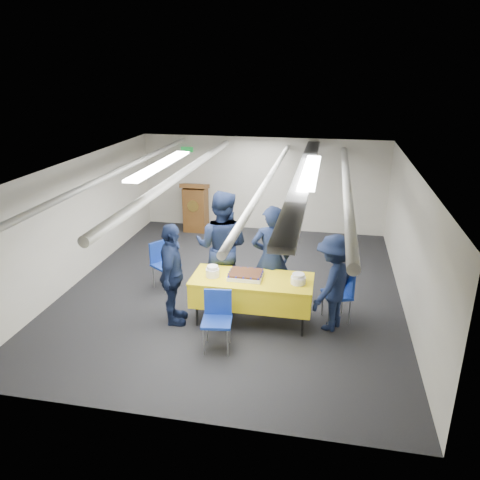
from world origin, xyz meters
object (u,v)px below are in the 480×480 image
at_px(serving_table, 252,290).
at_px(sailor_a, 271,258).
at_px(podium, 196,207).
at_px(sailor_b, 222,247).
at_px(chair_near, 217,314).
at_px(chair_right, 342,290).
at_px(sailor_c, 172,275).
at_px(sailor_d, 333,283).
at_px(sheet_cake, 246,275).
at_px(chair_left, 163,260).

xyz_separation_m(serving_table, sailor_a, (0.22, 0.54, 0.35)).
distance_m(podium, sailor_b, 3.77).
bearing_deg(chair_near, serving_table, 64.62).
distance_m(chair_right, sailor_c, 2.71).
bearing_deg(podium, chair_near, -70.46).
relative_size(chair_near, sailor_d, 0.56).
bearing_deg(serving_table, sailor_a, 67.65).
bearing_deg(sheet_cake, chair_near, -108.58).
bearing_deg(sailor_b, chair_near, 105.41).
distance_m(chair_right, sailor_d, 0.41).
bearing_deg(chair_right, sheet_cake, -167.35).
bearing_deg(chair_left, chair_right, -10.81).
bearing_deg(serving_table, chair_right, 13.99).
xyz_separation_m(serving_table, chair_right, (1.41, 0.35, -0.03)).
height_order(sailor_b, sailor_d, sailor_b).
distance_m(chair_near, chair_left, 2.29).
xyz_separation_m(sheet_cake, sailor_c, (-1.12, -0.26, 0.02)).
xyz_separation_m(chair_right, sailor_b, (-2.06, 0.36, 0.45)).
distance_m(podium, chair_right, 5.19).
distance_m(sailor_b, sailor_c, 1.13).
height_order(podium, chair_left, podium).
distance_m(sheet_cake, podium, 4.61).
height_order(serving_table, chair_near, chair_near).
distance_m(chair_near, chair_right, 2.11).
bearing_deg(serving_table, sheet_cake, 173.88).
relative_size(podium, chair_right, 1.44).
distance_m(sheet_cake, chair_right, 1.58).
bearing_deg(sailor_d, serving_table, -60.35).
relative_size(sheet_cake, chair_near, 0.62).
bearing_deg(sailor_a, podium, -73.39).
distance_m(sheet_cake, sailor_b, 0.90).
bearing_deg(sailor_b, serving_table, 137.43).
height_order(sheet_cake, chair_left, chair_left).
bearing_deg(sailor_c, chair_right, -86.64).
bearing_deg(serving_table, sailor_b, 132.48).
bearing_deg(sailor_a, chair_near, 49.42).
bearing_deg(sailor_b, sailor_c, 63.88).
bearing_deg(sailor_c, serving_table, -88.06).
bearing_deg(sailor_a, sailor_b, -27.36).
xyz_separation_m(chair_right, sailor_d, (-0.16, -0.29, 0.24)).
bearing_deg(sailor_a, chair_right, 154.47).
distance_m(chair_left, sailor_a, 2.14).
height_order(sheet_cake, podium, podium).
height_order(chair_near, sailor_b, sailor_b).
relative_size(podium, chair_left, 1.44).
relative_size(chair_near, sailor_b, 0.44).
distance_m(chair_left, sailor_c, 1.40).
bearing_deg(podium, serving_table, -62.89).
height_order(serving_table, chair_right, chair_right).
bearing_deg(sheet_cake, serving_table, -6.12).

